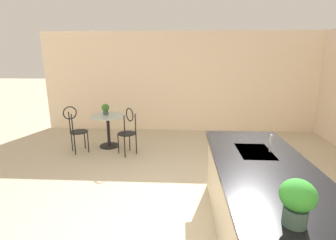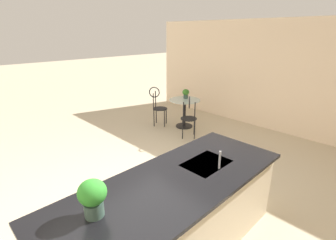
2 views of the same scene
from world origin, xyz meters
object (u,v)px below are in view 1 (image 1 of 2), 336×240
bistro_table (108,128)px  potted_plant_counter_far (297,200)px  potted_plant_on_table (105,109)px  chair_near_window (76,127)px  chair_by_island (128,129)px

bistro_table → potted_plant_counter_far: (3.92, 2.48, 0.67)m
bistro_table → potted_plant_counter_far: size_ratio=2.35×
potted_plant_on_table → potted_plant_counter_far: (4.03, 2.56, 0.23)m
bistro_table → potted_plant_counter_far: potted_plant_counter_far is taller
chair_near_window → potted_plant_on_table: 0.79m
chair_near_window → potted_plant_counter_far: size_ratio=3.07×
chair_near_window → chair_by_island: 1.15m
potted_plant_counter_far → chair_by_island: bearing=-150.9°
bistro_table → chair_by_island: size_ratio=0.77×
chair_near_window → chair_by_island: bearing=86.2°
bistro_table → chair_by_island: 0.75m
potted_plant_on_table → potted_plant_counter_far: potted_plant_counter_far is taller
chair_near_window → potted_plant_on_table: (-0.52, 0.51, 0.31)m
potted_plant_on_table → bistro_table: bearing=32.3°
potted_plant_counter_far → chair_near_window: bearing=-138.9°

